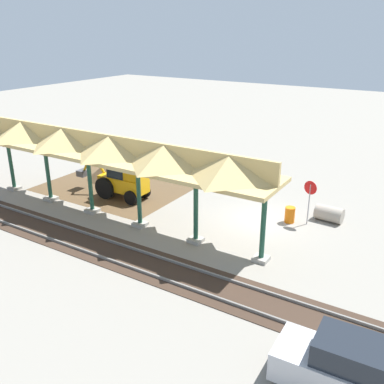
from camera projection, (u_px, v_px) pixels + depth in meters
The scene contains 10 objects.
ground_plane at pixel (260, 220), 24.26m from camera, with size 120.00×120.00×0.00m, color gray.
dirt_work_zone at pixel (114, 187), 29.27m from camera, with size 9.63×7.00×0.01m, color brown.
platform_canopy at pixel (111, 148), 22.99m from camera, with size 19.15×3.20×4.90m.
rail_tracks at pixel (193, 279), 18.49m from camera, with size 60.00×2.58×0.15m.
stop_sign at pixel (310, 193), 23.15m from camera, with size 0.74×0.22×2.54m.
backhoe at pixel (121, 179), 27.14m from camera, with size 5.37×1.75×2.82m.
dirt_mound at pixel (105, 179), 31.02m from camera, with size 5.25×5.25×2.17m, color brown.
concrete_pipe at pixel (329, 214), 24.04m from camera, with size 1.56×0.95×0.87m.
distant_parked_car at pixel (349, 369), 12.33m from camera, with size 4.26×1.89×1.98m.
traffic_barrel at pixel (290, 215), 23.89m from camera, with size 0.56×0.56×0.90m, color orange.
Camera 1 is at (-8.36, 20.81, 10.19)m, focal length 40.00 mm.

